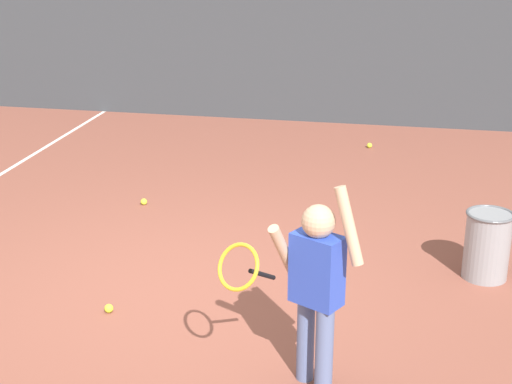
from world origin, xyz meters
The scene contains 6 objects.
ground_plane centered at (0.00, 0.00, 0.00)m, with size 20.00×20.00×0.00m, color brown.
tennis_player centered at (1.17, -1.04, 0.73)m, with size 0.88×0.55×1.35m.
ball_hopper centered at (2.35, 0.76, 0.29)m, with size 0.38×0.38×0.56m.
tennis_ball_0 centered at (1.22, 4.33, 0.03)m, with size 0.07×0.07×0.07m, color #CCE033.
tennis_ball_3 centered at (-0.42, -0.41, 0.03)m, with size 0.07×0.07×0.07m, color #CCE033.
tennis_ball_4 centered at (-0.92, 1.80, 0.03)m, with size 0.07×0.07×0.07m, color #CCE033.
Camera 1 is at (1.64, -5.06, 2.74)m, focal length 53.07 mm.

